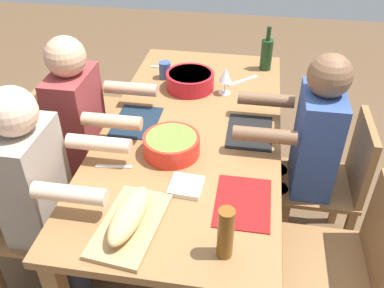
{
  "coord_description": "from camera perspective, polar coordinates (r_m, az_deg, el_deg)",
  "views": [
    {
      "loc": [
        1.82,
        0.3,
        1.97
      ],
      "look_at": [
        0.0,
        0.0,
        0.63
      ],
      "focal_mm": 39.12,
      "sensor_mm": 36.0,
      "label": 1
    }
  ],
  "objects": [
    {
      "name": "wine_bottle",
      "position": [
        2.82,
        10.12,
        12.03
      ],
      "size": [
        0.08,
        0.08,
        0.29
      ],
      "color": "#193819",
      "rests_on": "dining_table"
    },
    {
      "name": "chair_near_right",
      "position": [
        2.25,
        -22.82,
        -9.0
      ],
      "size": [
        0.4,
        0.4,
        0.85
      ],
      "color": "olive",
      "rests_on": "ground_plane"
    },
    {
      "name": "carving_knife",
      "position": [
        2.68,
        6.94,
        8.56
      ],
      "size": [
        0.17,
        0.19,
        0.01
      ],
      "primitive_type": "cube",
      "rotation": [
        0.0,
        0.0,
        2.31
      ],
      "color": "silver",
      "rests_on": "dining_table"
    },
    {
      "name": "cutting_board",
      "position": [
        1.69,
        -8.42,
        -10.85
      ],
      "size": [
        0.42,
        0.27,
        0.02
      ],
      "primitive_type": "cube",
      "rotation": [
        0.0,
        0.0,
        -0.12
      ],
      "color": "tan",
      "rests_on": "dining_table"
    },
    {
      "name": "chair_near_left",
      "position": [
        2.99,
        -13.4,
        5.08
      ],
      "size": [
        0.4,
        0.4,
        0.85
      ],
      "color": "olive",
      "rests_on": "ground_plane"
    },
    {
      "name": "placemat_far_right",
      "position": [
        1.78,
        6.97,
        -7.9
      ],
      "size": [
        0.32,
        0.23,
        0.01
      ],
      "primitive_type": "cube",
      "color": "maroon",
      "rests_on": "dining_table"
    },
    {
      "name": "fork_near_left",
      "position": [
        2.84,
        -3.93,
        10.37
      ],
      "size": [
        0.02,
        0.17,
        0.01
      ],
      "primitive_type": "cube",
      "rotation": [
        0.0,
        0.0,
        -0.02
      ],
      "color": "silver",
      "rests_on": "dining_table"
    },
    {
      "name": "wine_glass",
      "position": [
        2.48,
        4.58,
        9.21
      ],
      "size": [
        0.08,
        0.08,
        0.17
      ],
      "color": "silver",
      "rests_on": "dining_table"
    },
    {
      "name": "diner_far_center",
      "position": [
        2.24,
        15.36,
        -0.05
      ],
      "size": [
        0.41,
        0.53,
        1.2
      ],
      "color": "#2D2D38",
      "rests_on": "ground_plane"
    },
    {
      "name": "diner_near_right",
      "position": [
        2.02,
        -19.73,
        -5.54
      ],
      "size": [
        0.41,
        0.53,
        1.2
      ],
      "color": "#2D2D38",
      "rests_on": "ground_plane"
    },
    {
      "name": "bread_loaf",
      "position": [
        1.65,
        -8.58,
        -9.54
      ],
      "size": [
        0.33,
        0.15,
        0.09
      ],
      "primitive_type": "ellipsoid",
      "rotation": [
        0.0,
        0.0,
        -0.12
      ],
      "color": "tan",
      "rests_on": "cutting_board"
    },
    {
      "name": "cup_near_left",
      "position": [
        2.69,
        -3.71,
        10.01
      ],
      "size": [
        0.07,
        0.07,
        0.11
      ],
      "primitive_type": "cylinder",
      "color": "#334C8C",
      "rests_on": "dining_table"
    },
    {
      "name": "placemat_far_center",
      "position": [
        2.2,
        7.85,
        1.65
      ],
      "size": [
        0.32,
        0.23,
        0.01
      ],
      "primitive_type": "cube",
      "color": "black",
      "rests_on": "dining_table"
    },
    {
      "name": "chair_far_center",
      "position": [
        2.4,
        18.9,
        -4.61
      ],
      "size": [
        0.4,
        0.4,
        0.85
      ],
      "color": "olive",
      "rests_on": "ground_plane"
    },
    {
      "name": "chair_far_right",
      "position": [
        2.03,
        20.53,
        -14.3
      ],
      "size": [
        0.4,
        0.4,
        0.85
      ],
      "color": "olive",
      "rests_on": "ground_plane"
    },
    {
      "name": "fork_near_right",
      "position": [
        1.98,
        -10.59,
        -3.04
      ],
      "size": [
        0.04,
        0.17,
        0.01
      ],
      "primitive_type": "cube",
      "rotation": [
        0.0,
        0.0,
        0.12
      ],
      "color": "silver",
      "rests_on": "dining_table"
    },
    {
      "name": "chair_near_center",
      "position": [
        2.59,
        -17.43,
        -0.96
      ],
      "size": [
        0.4,
        0.4,
        0.85
      ],
      "color": "olive",
      "rests_on": "ground_plane"
    },
    {
      "name": "ground_plane",
      "position": [
        2.7,
        -0.0,
        -10.86
      ],
      "size": [
        8.0,
        8.0,
        0.0
      ],
      "primitive_type": "plane",
      "color": "brown"
    },
    {
      "name": "serving_bowl_salad",
      "position": [
        2.0,
        -2.81,
        -0.01
      ],
      "size": [
        0.27,
        0.27,
        0.1
      ],
      "color": "red",
      "rests_on": "dining_table"
    },
    {
      "name": "serving_bowl_greens",
      "position": [
        2.56,
        -0.28,
        8.76
      ],
      "size": [
        0.29,
        0.29,
        0.1
      ],
      "color": "#B21923",
      "rests_on": "dining_table"
    },
    {
      "name": "napkin_stack",
      "position": [
        1.83,
        -0.82,
        -5.76
      ],
      "size": [
        0.15,
        0.15,
        0.02
      ],
      "primitive_type": "cube",
      "rotation": [
        0.0,
        0.0,
        -0.06
      ],
      "color": "white",
      "rests_on": "dining_table"
    },
    {
      "name": "diner_near_center",
      "position": [
        2.4,
        -14.37,
        2.69
      ],
      "size": [
        0.41,
        0.53,
        1.2
      ],
      "color": "#2D2D38",
      "rests_on": "ground_plane"
    },
    {
      "name": "placemat_near_center",
      "position": [
        2.28,
        -7.58,
        3.05
      ],
      "size": [
        0.32,
        0.23,
        0.01
      ],
      "primitive_type": "cube",
      "color": "#142333",
      "rests_on": "dining_table"
    },
    {
      "name": "beer_bottle",
      "position": [
        1.51,
        4.59,
        -12.04
      ],
      "size": [
        0.06,
        0.06,
        0.22
      ],
      "primitive_type": "cylinder",
      "color": "brown",
      "rests_on": "dining_table"
    },
    {
      "name": "dining_table",
      "position": [
        2.26,
        -0.0,
        0.65
      ],
      "size": [
        1.93,
        0.93,
        0.74
      ],
      "color": "olive",
      "rests_on": "ground_plane"
    }
  ]
}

